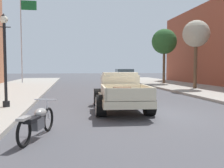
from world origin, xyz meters
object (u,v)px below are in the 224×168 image
Objects in this scene: street_tree_second at (196,35)px; hotrod_truck_cream at (120,92)px; flagpole at (23,31)px; car_background_tan at (124,78)px; street_tree_third at (164,42)px; motorcycle_parked at (37,121)px; street_lamp_near at (5,53)px.

hotrod_truck_cream is at bearing -133.79° from street_tree_second.
flagpole is at bearing 145.55° from street_tree_second.
car_background_tan is 0.77× the size of street_tree_third.
car_background_tan is (5.93, 17.36, 0.33)m from motorcycle_parked.
hotrod_truck_cream is 20.07m from flagpole.
hotrod_truck_cream is 13.60m from car_background_tan.
street_lamp_near reaches higher than hotrod_truck_cream.
flagpole is 15.13m from street_tree_third.
hotrod_truck_cream is 16.76m from street_tree_third.
hotrod_truck_cream is 5.03m from street_lamp_near.
hotrod_truck_cream is 0.55× the size of flagpole.
hotrod_truck_cream is 1.30× the size of street_lamp_near.
car_background_tan is (3.02, 13.26, 0.01)m from hotrod_truck_cream.
street_tree_second is 0.94× the size of street_tree_third.
street_lamp_near is 0.72× the size of street_tree_second.
hotrod_truck_cream is 1.15× the size of car_background_tan.
street_lamp_near is at bearing -82.40° from flagpole.
hotrod_truck_cream is 2.44× the size of motorcycle_parked.
street_tree_second reaches higher than street_lamp_near.
street_tree_second is at bearing 46.21° from hotrod_truck_cream.
street_lamp_near is 0.42× the size of flagpole.
street_tree_second is (4.62, -5.29, 3.61)m from car_background_tan.
flagpole reaches higher than car_background_tan.
motorcycle_parked is at bearing -131.16° from street_tree_second.
car_background_tan reaches higher than hotrod_truck_cream.
car_background_tan is at bearing 71.15° from motorcycle_parked.
flagpole reaches higher than hotrod_truck_cream.
flagpole reaches higher than street_lamp_near.
motorcycle_parked is 0.22× the size of flagpole.
motorcycle_parked is (-2.91, -4.10, -0.31)m from hotrod_truck_cream.
street_tree_second is at bearing -48.84° from car_background_tan.
flagpole is (-4.19, 22.18, 5.33)m from motorcycle_parked.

